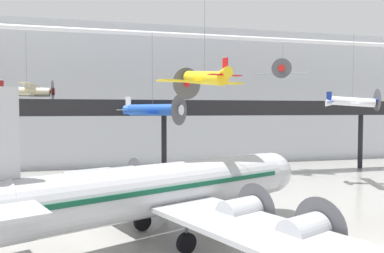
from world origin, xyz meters
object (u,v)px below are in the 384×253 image
(suspended_plane_blue_trainer, at_px, (152,110))
(info_sign_pedestal, at_px, (251,228))
(suspended_plane_white_twin, at_px, (353,102))
(suspended_plane_cream_biplane, at_px, (27,91))
(suspended_plane_yellow_lowwing, at_px, (205,78))
(suspended_plane_silver_racer, at_px, (283,72))
(airliner_silver_main, at_px, (158,190))

(suspended_plane_blue_trainer, height_order, info_sign_pedestal, suspended_plane_blue_trainer)
(suspended_plane_blue_trainer, bearing_deg, suspended_plane_white_twin, 30.02)
(info_sign_pedestal, bearing_deg, suspended_plane_white_twin, 47.53)
(suspended_plane_cream_biplane, bearing_deg, info_sign_pedestal, -50.76)
(info_sign_pedestal, bearing_deg, suspended_plane_cream_biplane, 139.68)
(suspended_plane_white_twin, relative_size, suspended_plane_cream_biplane, 1.11)
(suspended_plane_yellow_lowwing, distance_m, suspended_plane_cream_biplane, 26.30)
(suspended_plane_yellow_lowwing, height_order, info_sign_pedestal, suspended_plane_yellow_lowwing)
(suspended_plane_yellow_lowwing, bearing_deg, suspended_plane_silver_racer, -56.29)
(airliner_silver_main, relative_size, suspended_plane_blue_trainer, 2.72)
(airliner_silver_main, height_order, suspended_plane_cream_biplane, suspended_plane_cream_biplane)
(airliner_silver_main, xyz_separation_m, suspended_plane_blue_trainer, (2.28, 18.97, 5.32))
(suspended_plane_yellow_lowwing, relative_size, suspended_plane_cream_biplane, 1.00)
(suspended_plane_cream_biplane, xyz_separation_m, suspended_plane_blue_trainer, (14.26, -4.03, -2.21))
(suspended_plane_blue_trainer, distance_m, info_sign_pedestal, 21.26)
(suspended_plane_silver_racer, bearing_deg, suspended_plane_yellow_lowwing, -8.24)
(suspended_plane_white_twin, xyz_separation_m, suspended_plane_silver_racer, (-4.35, 9.20, 4.40))
(airliner_silver_main, bearing_deg, suspended_plane_silver_racer, 24.54)
(suspended_plane_yellow_lowwing, height_order, suspended_plane_cream_biplane, suspended_plane_yellow_lowwing)
(suspended_plane_white_twin, bearing_deg, suspended_plane_cream_biplane, -171.50)
(suspended_plane_cream_biplane, relative_size, suspended_plane_silver_racer, 1.20)
(suspended_plane_yellow_lowwing, xyz_separation_m, info_sign_pedestal, (2.88, -2.01, -10.74))
(airliner_silver_main, height_order, suspended_plane_blue_trainer, suspended_plane_blue_trainer)
(suspended_plane_white_twin, distance_m, info_sign_pedestal, 25.30)
(suspended_plane_white_twin, height_order, info_sign_pedestal, suspended_plane_white_twin)
(airliner_silver_main, bearing_deg, suspended_plane_yellow_lowwing, 4.12)
(suspended_plane_white_twin, relative_size, suspended_plane_blue_trainer, 0.86)
(suspended_plane_white_twin, xyz_separation_m, info_sign_pedestal, (-18.83, -14.08, -9.36))
(suspended_plane_cream_biplane, relative_size, suspended_plane_blue_trainer, 0.77)
(suspended_plane_yellow_lowwing, distance_m, suspended_plane_silver_racer, 27.61)
(suspended_plane_white_twin, xyz_separation_m, suspended_plane_blue_trainer, (-23.21, 4.95, -0.97))
(suspended_plane_blue_trainer, relative_size, info_sign_pedestal, 8.66)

